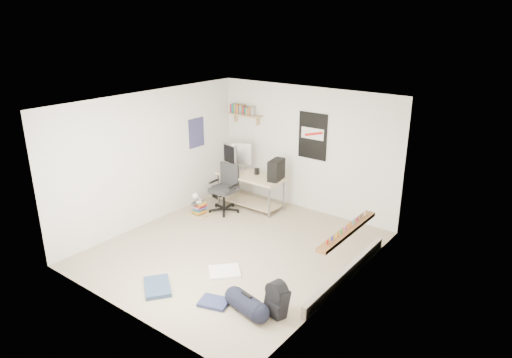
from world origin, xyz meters
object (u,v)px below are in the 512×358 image
Objects in this scene: duffel_bag at (247,304)px; book_stack at (199,207)px; desk at (250,190)px; backpack at (277,302)px; office_chair at (224,189)px.

duffel_bag is 1.20× the size of book_stack.
desk reaches higher than book_stack.
backpack is 3.58m from book_stack.
book_stack is at bearing 156.02° from duffel_bag.
backpack is 0.89× the size of book_stack.
office_chair is at bearing 147.55° from duffel_bag.
book_stack is (-0.31, -0.40, -0.34)m from office_chair.
desk is 1.47× the size of office_chair.
duffel_bag is 3.41m from book_stack.
duffel_bag reaches higher than backpack.
desk is 3.65m from duffel_bag.
office_chair is 3.44m from duffel_bag.
backpack reaches higher than book_stack.
backpack is at bearing -36.84° from desk.
desk reaches higher than duffel_bag.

